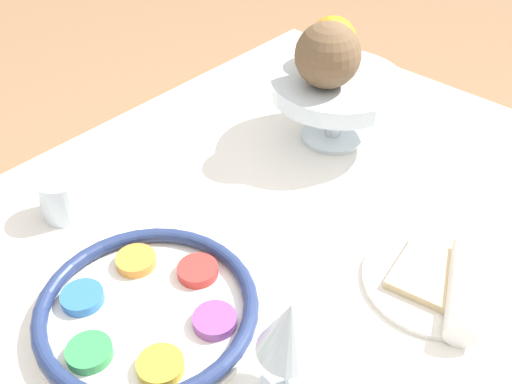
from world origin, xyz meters
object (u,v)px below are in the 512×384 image
(orange_fruit, at_px, (332,40))
(fruit_stand, at_px, (337,90))
(wine_glass, at_px, (290,330))
(cup_near, at_px, (62,196))
(seder_plate, at_px, (147,310))
(bread_plate, at_px, (435,279))
(napkin_roll, at_px, (464,288))
(coconut, at_px, (328,55))

(orange_fruit, bearing_deg, fruit_stand, -130.94)
(wine_glass, bearing_deg, cup_near, 89.84)
(cup_near, bearing_deg, seder_plate, -100.34)
(fruit_stand, height_order, cup_near, fruit_stand)
(orange_fruit, relative_size, cup_near, 1.20)
(wine_glass, relative_size, bread_plate, 0.72)
(napkin_roll, xyz_separation_m, cup_near, (-0.25, 0.53, 0.01))
(fruit_stand, relative_size, cup_near, 3.33)
(seder_plate, bearing_deg, cup_near, 79.66)
(seder_plate, xyz_separation_m, wine_glass, (0.04, -0.19, 0.08))
(orange_fruit, distance_m, cup_near, 0.51)
(bread_plate, distance_m, napkin_roll, 0.04)
(coconut, relative_size, napkin_roll, 0.64)
(orange_fruit, height_order, bread_plate, orange_fruit)
(napkin_roll, height_order, cup_near, cup_near)
(wine_glass, height_order, fruit_stand, wine_glass)
(coconut, bearing_deg, orange_fruit, 30.66)
(napkin_roll, bearing_deg, orange_fruit, 60.00)
(seder_plate, height_order, coconut, coconut)
(seder_plate, bearing_deg, bread_plate, -39.07)
(fruit_stand, bearing_deg, cup_near, 157.81)
(fruit_stand, height_order, coconut, coconut)
(wine_glass, height_order, orange_fruit, orange_fruit)
(fruit_stand, bearing_deg, seder_plate, -171.89)
(fruit_stand, distance_m, coconut, 0.08)
(cup_near, bearing_deg, coconut, -23.67)
(fruit_stand, relative_size, orange_fruit, 2.77)
(seder_plate, height_order, bread_plate, seder_plate)
(wine_glass, bearing_deg, coconut, 32.81)
(bread_plate, relative_size, napkin_roll, 1.17)
(wine_glass, distance_m, cup_near, 0.44)
(orange_fruit, xyz_separation_m, napkin_roll, (-0.23, -0.39, -0.14))
(orange_fruit, bearing_deg, napkin_roll, -120.00)
(wine_glass, bearing_deg, napkin_roll, -19.09)
(orange_fruit, bearing_deg, wine_glass, -147.50)
(wine_glass, xyz_separation_m, fruit_stand, (0.44, 0.26, -0.00))
(wine_glass, height_order, coconut, coconut)
(orange_fruit, relative_size, napkin_roll, 0.49)
(orange_fruit, distance_m, napkin_roll, 0.47)
(bread_plate, bearing_deg, wine_glass, 169.15)
(orange_fruit, height_order, cup_near, orange_fruit)
(cup_near, bearing_deg, bread_plate, -62.79)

